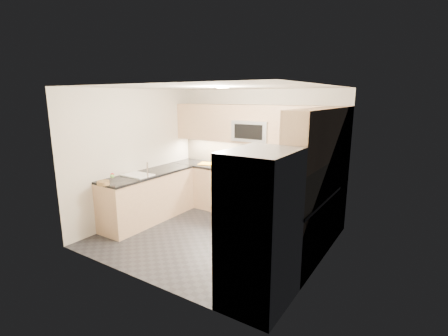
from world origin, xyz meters
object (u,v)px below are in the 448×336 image
cutting_board (210,164)px  fruit_basket (103,183)px  gas_range (249,193)px  microwave (253,131)px  refrigerator (260,229)px  utensil_bowl (329,176)px

cutting_board → fruit_basket: size_ratio=2.26×
gas_range → cutting_board: cutting_board is taller
microwave → refrigerator: bearing=-60.4°
gas_range → cutting_board: size_ratio=2.07×
gas_range → utensil_bowl: bearing=-1.5°
gas_range → fruit_basket: bearing=-122.8°
microwave → refrigerator: 3.04m
cutting_board → utensil_bowl: bearing=-1.6°
cutting_board → fruit_basket: 2.37m
fruit_basket → refrigerator: bearing=-2.7°
cutting_board → microwave: bearing=5.4°
refrigerator → fruit_basket: bearing=177.3°
utensil_bowl → cutting_board: bearing=178.4°
gas_range → cutting_board: 1.10m
refrigerator → cutting_board: refrigerator is taller
microwave → utensil_bowl: size_ratio=2.40×
microwave → cutting_board: (-0.99, -0.09, -0.75)m
microwave → fruit_basket: (-1.47, -2.41, -0.72)m
gas_range → refrigerator: refrigerator is taller
microwave → fruit_basket: size_ratio=3.90×
utensil_bowl → fruit_basket: bearing=-143.4°
gas_range → fruit_basket: 2.77m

